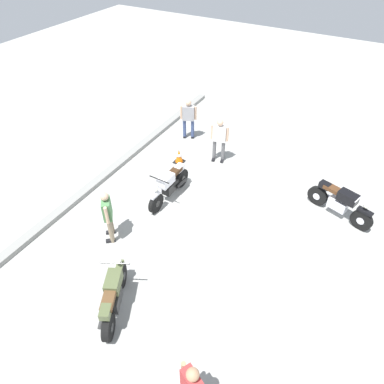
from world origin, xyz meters
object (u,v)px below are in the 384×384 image
motorcycle_black_cruiser (340,202)px  traffic_cone (179,156)px  motorcycle_olive_vintage (114,296)px  person_in_white_shirt (219,138)px  person_in_green_shirt (108,213)px  person_in_gray_shirt (188,117)px  motorcycle_silver_cruiser (169,185)px

motorcycle_black_cruiser → traffic_cone: bearing=-161.8°
motorcycle_olive_vintage → person_in_white_shirt: bearing=-21.7°
person_in_green_shirt → traffic_cone: person_in_green_shirt is taller
motorcycle_olive_vintage → person_in_green_shirt: (1.72, 1.51, 0.46)m
motorcycle_black_cruiser → person_in_gray_shirt: bearing=-176.7°
motorcycle_olive_vintage → traffic_cone: bearing=-9.8°
motorcycle_olive_vintage → person_in_green_shirt: 2.34m
motorcycle_silver_cruiser → person_in_white_shirt: 2.74m
motorcycle_olive_vintage → person_in_white_shirt: person_in_white_shirt is taller
motorcycle_olive_vintage → traffic_cone: (5.82, 1.75, -0.23)m
motorcycle_olive_vintage → motorcycle_silver_cruiser: bearing=-12.5°
motorcycle_black_cruiser → person_in_green_shirt: size_ratio=1.22×
traffic_cone → person_in_green_shirt: bearing=-176.6°
motorcycle_olive_vintage → motorcycle_silver_cruiser: motorcycle_silver_cruiser is taller
motorcycle_black_cruiser → person_in_green_shirt: bearing=-124.3°
motorcycle_black_cruiser → person_in_white_shirt: bearing=-172.6°
person_in_white_shirt → person_in_green_shirt: size_ratio=1.00×
person_in_white_shirt → person_in_green_shirt: person_in_green_shirt is taller
motorcycle_silver_cruiser → person_in_gray_shirt: size_ratio=1.28×
motorcycle_silver_cruiser → traffic_cone: bearing=-155.7°
person_in_white_shirt → motorcycle_black_cruiser: bearing=65.6°
motorcycle_black_cruiser → motorcycle_olive_vintage: bearing=-105.2°
motorcycle_olive_vintage → person_in_green_shirt: size_ratio=1.09×
person_in_green_shirt → motorcycle_black_cruiser: bearing=177.9°
motorcycle_silver_cruiser → person_in_gray_shirt: bearing=-157.7°
motorcycle_silver_cruiser → person_in_gray_shirt: 3.73m
person_in_white_shirt → motorcycle_silver_cruiser: bearing=-22.4°
person_in_white_shirt → traffic_cone: 1.60m
motorcycle_silver_cruiser → traffic_cone: 2.00m
motorcycle_black_cruiser → person_in_green_shirt: person_in_green_shirt is taller
person_in_white_shirt → person_in_green_shirt: (-4.94, 0.94, 0.00)m
person_in_white_shirt → motorcycle_olive_vintage: bearing=-8.4°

